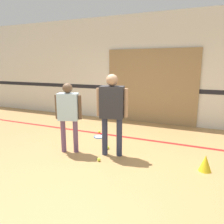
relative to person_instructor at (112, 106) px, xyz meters
The scene contains 12 objects.
ground_plane 0.98m from the person_instructor, 102.13° to the right, with size 16.00×16.00×0.00m, color #A87F4C.
wall_back 2.85m from the person_instructor, 90.30° to the left, with size 16.00×0.07×3.20m.
wall_panel 2.73m from the person_instructor, 88.39° to the left, with size 2.70×0.05×2.20m.
floor_stripe 1.49m from the person_instructor, 90.74° to the left, with size 14.40×0.10×0.01m.
person_instructor is the anchor object (origin of this frame).
person_student_left 0.89m from the person_instructor, 167.34° to the right, with size 0.51×0.33×1.40m.
racket_spare_on_floor 1.50m from the person_instructor, 129.37° to the left, with size 0.29×0.50×0.03m.
tennis_ball_near_instructor 1.02m from the person_instructor, 106.53° to the right, with size 0.07×0.07×0.07m, color #CCE038.
tennis_ball_by_spare_racket 1.73m from the person_instructor, 126.76° to the left, with size 0.07×0.07×0.07m, color #CCE038.
tennis_ball_stray_left 1.17m from the person_instructor, 100.62° to the left, with size 0.07×0.07×0.07m, color #CCE038.
tennis_ball_stray_right 1.00m from the person_instructor, 129.18° to the left, with size 0.07×0.07×0.07m, color #CCE038.
training_cone 1.90m from the person_instructor, ahead, with size 0.21×0.21×0.28m.
Camera 1 is at (1.63, -3.64, 1.76)m, focal length 35.00 mm.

